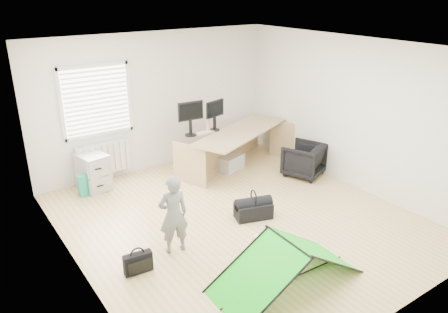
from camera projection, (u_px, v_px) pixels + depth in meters
ground at (238, 219)px, 7.00m from camera, size 5.50×5.50×0.00m
back_wall at (156, 102)px, 8.60m from camera, size 5.00×0.02×2.70m
window at (96, 101)px, 7.86m from camera, size 1.20×0.06×1.20m
radiator at (103, 158)px, 8.24m from camera, size 1.00×0.12×0.60m
desk at (241, 151)px, 8.71m from camera, size 2.54×1.65×0.83m
filing_cabinet at (93, 172)px, 7.92m from camera, size 0.53×0.65×0.68m
monitor_left at (190, 123)px, 8.21m from camera, size 0.52×0.14×0.49m
monitor_right at (215, 119)px, 8.52m from camera, size 0.47×0.21×0.44m
keyboard at (205, 132)px, 8.45m from camera, size 0.45×0.18×0.02m
thermos at (208, 125)px, 8.48m from camera, size 0.09×0.09×0.26m
office_chair at (304, 160)px, 8.49m from camera, size 0.91×0.92×0.65m
person at (173, 215)px, 5.97m from camera, size 0.46×0.34×1.14m
kite at (287, 262)px, 5.41m from camera, size 1.98×0.94×0.60m
storage_crate at (229, 162)px, 8.83m from camera, size 0.64×0.53×0.31m
tote_bag at (88, 184)px, 7.75m from camera, size 0.34×0.16×0.40m
laptop_bag at (138, 263)px, 5.66m from camera, size 0.38×0.15×0.28m
white_box at (257, 239)px, 6.37m from camera, size 0.12×0.12×0.10m
duffel_bag at (253, 211)px, 7.00m from camera, size 0.65×0.46×0.26m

